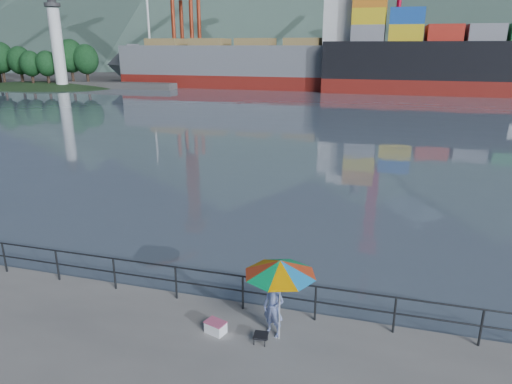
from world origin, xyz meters
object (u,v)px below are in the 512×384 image
at_px(bulk_carrier, 270,63).
at_px(beach_umbrella, 280,268).
at_px(cooler_bag, 216,328).
at_px(fisherman, 274,307).

bearing_deg(bulk_carrier, beach_umbrella, -75.58).
bearing_deg(bulk_carrier, cooler_bag, -76.84).
xyz_separation_m(beach_umbrella, bulk_carrier, (-18.24, 70.94, 2.18)).
xyz_separation_m(beach_umbrella, cooler_bag, (-1.60, -0.19, -1.82)).
height_order(fisherman, cooler_bag, fisherman).
height_order(cooler_bag, bulk_carrier, bulk_carrier).
bearing_deg(beach_umbrella, fisherman, 140.74).
distance_m(beach_umbrella, cooler_bag, 2.44).
xyz_separation_m(fisherman, cooler_bag, (-1.42, -0.34, -0.63)).
distance_m(cooler_bag, bulk_carrier, 73.16).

